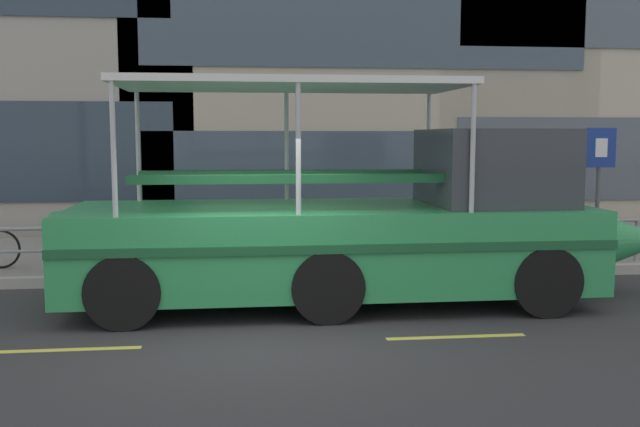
% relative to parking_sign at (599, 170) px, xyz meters
% --- Properties ---
extents(ground_plane, '(120.00, 120.00, 0.00)m').
position_rel_parking_sign_xyz_m(ground_plane, '(-6.64, -3.98, -1.88)').
color(ground_plane, '#333335').
extents(sidewalk, '(32.00, 4.80, 0.18)m').
position_rel_parking_sign_xyz_m(sidewalk, '(-6.64, 1.62, -1.79)').
color(sidewalk, gray).
rests_on(sidewalk, ground_plane).
extents(curb_edge, '(32.00, 0.18, 0.18)m').
position_rel_parking_sign_xyz_m(curb_edge, '(-6.64, -0.87, -1.79)').
color(curb_edge, '#B2ADA3').
rests_on(curb_edge, ground_plane).
extents(lane_centreline, '(25.80, 0.12, 0.01)m').
position_rel_parking_sign_xyz_m(lane_centreline, '(-6.64, -4.54, -1.88)').
color(lane_centreline, '#DBD64C').
rests_on(lane_centreline, ground_plane).
extents(curb_guardrail, '(12.47, 0.09, 0.81)m').
position_rel_parking_sign_xyz_m(curb_guardrail, '(-5.67, -0.53, -1.16)').
color(curb_guardrail, gray).
rests_on(curb_guardrail, sidewalk).
extents(parking_sign, '(0.60, 0.12, 2.51)m').
position_rel_parking_sign_xyz_m(parking_sign, '(0.00, 0.00, 0.00)').
color(parking_sign, '#4C4F54').
rests_on(parking_sign, sidewalk).
extents(duck_tour_boat, '(9.65, 2.67, 3.33)m').
position_rel_parking_sign_xyz_m(duck_tour_boat, '(-5.01, -2.49, -0.77)').
color(duck_tour_boat, '#2D9351').
rests_on(duck_tour_boat, ground_plane).
extents(pedestrian_near_bow, '(0.30, 0.38, 1.53)m').
position_rel_parking_sign_xyz_m(pedestrian_near_bow, '(-2.58, 0.12, -0.78)').
color(pedestrian_near_bow, '#47423D').
rests_on(pedestrian_near_bow, sidewalk).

